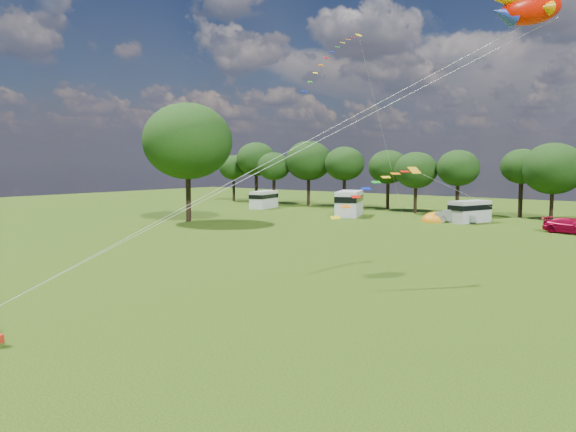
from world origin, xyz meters
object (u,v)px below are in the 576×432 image
Objects in this scene: big_tree at (187,141)px; fish_kite at (527,8)px; campervan_b at (349,203)px; car_c at (571,226)px; campervan_c at (470,211)px; car_b at (456,216)px; campervan_a at (264,199)px; tent_orange at (434,222)px.

fish_kite reaches higher than big_tree.
campervan_b is 48.83m from fish_kite.
campervan_c is at bearing 83.53° from car_c.
car_b is at bearing -110.90° from campervan_b.
campervan_a is (-29.42, 1.56, 0.59)m from car_b.
campervan_b is (-25.70, 1.92, 0.93)m from car_c.
campervan_c is (-11.11, 3.77, 0.57)m from car_c.
campervan_a is at bearing 96.71° from car_c.
tent_orange is (27.04, -2.08, -1.32)m from campervan_a.
campervan_c reaches higher than tent_orange.
car_c is 0.71× the size of campervan_b.
car_b is 29.46m from campervan_a.
car_b is at bearing -105.65° from campervan_a.
campervan_b is at bearing 57.65° from big_tree.
big_tree reaches higher than car_b.
campervan_c is 1.65× the size of fish_kite.
big_tree is 29.12m from tent_orange.
tent_orange is (-2.37, -0.52, -0.72)m from car_b.
car_c is at bearing -108.17° from campervan_a.
car_c is 36.85m from fish_kite.
fish_kite reaches higher than car_c.
campervan_c is at bearing -106.05° from campervan_b.
campervan_a is 0.79× the size of campervan_b.
big_tree reaches higher than campervan_a.
car_c is 1.62× the size of tent_orange.
fish_kite reaches higher than car_b.
car_b is 1.30× the size of fish_kite.
car_c is at bearing 41.71° from fish_kite.
campervan_b reaches higher than tent_orange.
campervan_c is 1.77× the size of tent_orange.
fish_kite is (46.44, -38.57, 11.32)m from campervan_a.
campervan_a is 1.01× the size of campervan_c.
campervan_c reaches higher than car_b.
fish_kite reaches higher than campervan_a.
campervan_b is 2.27× the size of tent_orange.
big_tree is at bearing -142.24° from tent_orange.
campervan_c is at bearing -54.14° from car_b.
fish_kite is at bearing -159.70° from car_c.
big_tree is at bearing -177.48° from campervan_a.
car_b is 0.86× the size of car_c.
car_b is 2.54m from tent_orange.
fish_kite is (19.40, -36.49, 12.64)m from tent_orange.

